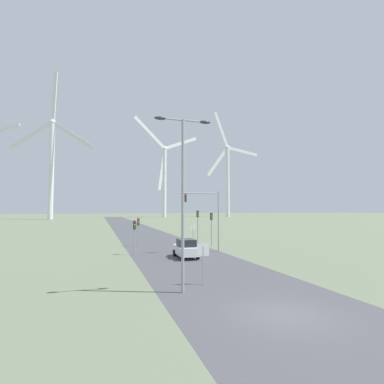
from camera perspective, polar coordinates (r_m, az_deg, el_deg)
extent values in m
plane|color=#667056|center=(15.36, 17.23, -21.38)|extent=(600.00, 600.00, 0.00)
cube|color=#47474C|center=(60.79, -9.69, -7.70)|extent=(10.00, 240.00, 0.01)
cylinder|color=#93999E|center=(17.50, -1.76, -2.42)|extent=(0.18, 0.18, 10.13)
cylinder|color=#93999E|center=(18.27, -1.73, 13.50)|extent=(2.76, 0.10, 0.10)
ellipsoid|color=#333338|center=(17.96, -6.10, 13.82)|extent=(0.70, 0.32, 0.20)
ellipsoid|color=#333338|center=(18.67, 2.46, 13.13)|extent=(0.70, 0.32, 0.20)
cylinder|color=#93999E|center=(19.61, 2.15, -13.79)|extent=(0.07, 0.07, 2.45)
cube|color=white|center=(19.44, 2.16, -10.91)|extent=(0.81, 0.01, 0.81)
cube|color=red|center=(19.45, 2.14, -10.90)|extent=(0.76, 0.02, 0.76)
cylinder|color=#93999E|center=(45.41, 0.19, -7.87)|extent=(0.07, 0.07, 2.24)
cube|color=white|center=(45.33, 0.20, -6.75)|extent=(0.81, 0.01, 0.81)
cube|color=red|center=(45.34, 0.19, -6.75)|extent=(0.76, 0.02, 0.76)
cylinder|color=#93999E|center=(32.33, -10.92, -8.53)|extent=(0.11, 0.11, 3.58)
cube|color=#2D2D2D|center=(32.23, -10.89, -6.16)|extent=(0.28, 0.24, 0.90)
sphere|color=red|center=(32.09, -10.86, -5.69)|extent=(0.16, 0.16, 0.16)
sphere|color=gold|center=(32.10, -10.86, -6.17)|extent=(0.16, 0.16, 0.16)
sphere|color=green|center=(32.11, -10.87, -6.65)|extent=(0.16, 0.16, 0.16)
cylinder|color=#93999E|center=(39.12, 3.72, -7.12)|extent=(0.11, 0.11, 4.28)
cube|color=#2D2D2D|center=(39.04, 3.71, -4.65)|extent=(0.28, 0.24, 0.90)
sphere|color=red|center=(38.91, 3.78, -4.25)|extent=(0.16, 0.16, 0.16)
sphere|color=gold|center=(38.92, 3.78, -4.65)|extent=(0.16, 0.16, 0.16)
sphere|color=green|center=(38.92, 3.79, -5.05)|extent=(0.16, 0.16, 0.16)
cylinder|color=#93999E|center=(39.54, -10.21, -7.54)|extent=(0.11, 0.11, 3.59)
cube|color=#2D2D2D|center=(39.46, -10.19, -5.60)|extent=(0.28, 0.24, 0.90)
sphere|color=red|center=(39.31, -10.16, -5.21)|extent=(0.16, 0.16, 0.16)
sphere|color=gold|center=(39.32, -10.17, -5.61)|extent=(0.16, 0.16, 0.16)
sphere|color=green|center=(39.34, -10.17, -6.00)|extent=(0.16, 0.16, 0.16)
cylinder|color=#93999E|center=(41.33, 1.09, -6.72)|extent=(0.11, 0.11, 4.57)
cube|color=#2D2D2D|center=(41.25, 1.09, -4.18)|extent=(0.28, 0.24, 0.90)
sphere|color=red|center=(41.12, 1.15, -3.81)|extent=(0.16, 0.16, 0.16)
sphere|color=gold|center=(41.13, 1.15, -4.18)|extent=(0.16, 0.16, 0.16)
sphere|color=green|center=(41.13, 1.15, -4.56)|extent=(0.16, 0.16, 0.16)
cylinder|color=#93999E|center=(34.12, 5.07, -5.58)|extent=(0.14, 0.14, 6.80)
cylinder|color=#93999E|center=(33.32, 1.35, -0.23)|extent=(4.64, 0.12, 0.12)
cube|color=#2D2D2D|center=(32.81, -1.33, -1.14)|extent=(0.28, 0.24, 0.90)
sphere|color=red|center=(32.69, -1.27, -0.66)|extent=(0.18, 0.18, 0.18)
cube|color=white|center=(30.12, -1.19, -11.01)|extent=(1.96, 4.17, 0.80)
cube|color=#1E2328|center=(29.88, -1.11, -9.63)|extent=(1.64, 2.16, 0.70)
cylinder|color=black|center=(31.17, -3.35, -11.48)|extent=(0.22, 0.66, 0.66)
cylinder|color=black|center=(31.61, -0.38, -11.37)|extent=(0.22, 0.66, 0.66)
cylinder|color=black|center=(28.74, -2.09, -12.19)|extent=(0.22, 0.66, 0.66)
cylinder|color=black|center=(29.22, 1.11, -12.05)|extent=(0.22, 0.66, 0.66)
cube|color=white|center=(193.95, -32.22, 9.96)|extent=(17.09, 6.86, 7.38)
cylinder|color=white|center=(151.39, -25.20, 3.76)|extent=(2.20, 2.20, 44.71)
sphere|color=white|center=(155.57, -25.00, 11.96)|extent=(2.60, 2.60, 2.60)
cube|color=white|center=(148.60, -21.71, 10.02)|extent=(18.56, 9.59, 13.80)
cube|color=white|center=(158.88, -24.75, 16.23)|extent=(2.61, 1.64, 23.12)
cube|color=white|center=(160.39, -28.28, 9.50)|extent=(19.24, 9.92, 12.37)
cylinder|color=white|center=(170.14, -5.27, 1.78)|extent=(2.20, 2.20, 39.09)
sphere|color=white|center=(172.93, -5.24, 8.25)|extent=(2.60, 2.60, 2.60)
cube|color=white|center=(170.00, -5.78, 4.26)|extent=(5.04, 2.20, 23.47)
cube|color=white|center=(180.05, -2.08, 9.27)|extent=(21.34, 7.97, 10.34)
cube|color=white|center=(169.87, -8.07, 11.13)|extent=(18.57, 6.99, 15.96)
cylinder|color=white|center=(181.39, 6.81, 1.91)|extent=(2.20, 2.20, 41.81)
sphere|color=white|center=(184.42, 6.77, 8.40)|extent=(2.60, 2.60, 2.60)
cube|color=white|center=(190.35, 9.67, 7.61)|extent=(21.44, 3.60, 4.56)
cube|color=white|center=(184.58, 5.57, 11.74)|extent=(9.91, 1.92, 20.57)
cube|color=white|center=(179.23, 4.90, 5.78)|extent=(14.43, 2.58, 18.20)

